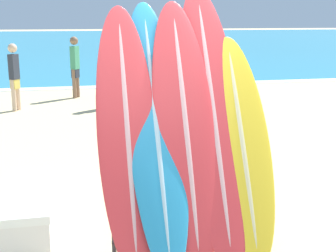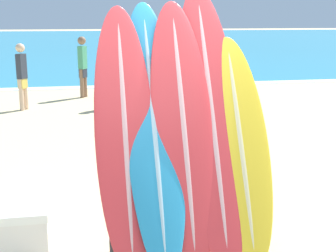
# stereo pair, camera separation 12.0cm
# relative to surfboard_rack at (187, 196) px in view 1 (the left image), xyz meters

# --- Properties ---
(ocean_water) EXTENTS (120.00, 60.00, 0.01)m
(ocean_water) POSITION_rel_surfboard_rack_xyz_m (-0.29, 39.70, -0.51)
(ocean_water) COLOR teal
(ocean_water) RESTS_ON ground_plane
(surfboard_rack) EXTENTS (1.37, 0.04, 0.95)m
(surfboard_rack) POSITION_rel_surfboard_rack_xyz_m (0.00, 0.00, 0.00)
(surfboard_rack) COLOR #28282D
(surfboard_rack) RESTS_ON ground_plane
(surfboard_slot_0) EXTENTS (0.52, 1.06, 2.20)m
(surfboard_slot_0) POSITION_rel_surfboard_rack_xyz_m (-0.52, 0.05, 0.59)
(surfboard_slot_0) COLOR red
(surfboard_slot_0) RESTS_ON ground_plane
(surfboard_slot_1) EXTENTS (0.50, 1.33, 2.25)m
(surfboard_slot_1) POSITION_rel_surfboard_rack_xyz_m (-0.27, 0.07, 0.61)
(surfboard_slot_1) COLOR teal
(surfboard_slot_1) RESTS_ON ground_plane
(surfboard_slot_2) EXTENTS (0.55, 1.16, 2.25)m
(surfboard_slot_2) POSITION_rel_surfboard_rack_xyz_m (-0.01, 0.05, 0.62)
(surfboard_slot_2) COLOR red
(surfboard_slot_2) RESTS_ON ground_plane
(surfboard_slot_3) EXTENTS (0.56, 1.31, 2.39)m
(surfboard_slot_3) POSITION_rel_surfboard_rack_xyz_m (0.27, 0.11, 0.68)
(surfboard_slot_3) COLOR red
(surfboard_slot_3) RESTS_ON ground_plane
(surfboard_slot_4) EXTENTS (0.54, 1.04, 1.92)m
(surfboard_slot_4) POSITION_rel_surfboard_rack_xyz_m (0.50, -0.02, 0.45)
(surfboard_slot_4) COLOR yellow
(surfboard_slot_4) RESTS_ON ground_plane
(person_near_water) EXTENTS (0.29, 0.23, 1.73)m
(person_near_water) POSITION_rel_surfboard_rack_xyz_m (0.32, 7.25, 0.43)
(person_near_water) COLOR #A87A5B
(person_near_water) RESTS_ON ground_plane
(person_mid_beach) EXTENTS (0.23, 0.26, 1.51)m
(person_mid_beach) POSITION_rel_surfboard_rack_xyz_m (-2.15, 7.15, 0.32)
(person_mid_beach) COLOR beige
(person_mid_beach) RESTS_ON ground_plane
(person_far_left) EXTENTS (0.25, 0.27, 1.59)m
(person_far_left) POSITION_rel_surfboard_rack_xyz_m (-0.77, 8.64, 0.36)
(person_far_left) COLOR #846047
(person_far_left) RESTS_ON ground_plane
(cooler_box) EXTENTS (0.56, 0.33, 0.43)m
(cooler_box) POSITION_rel_surfboard_rack_xyz_m (-1.49, 0.17, -0.29)
(cooler_box) COLOR silver
(cooler_box) RESTS_ON ground_plane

